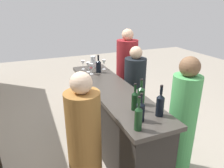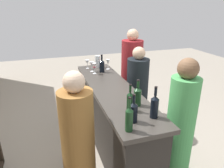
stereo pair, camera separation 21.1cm
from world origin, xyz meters
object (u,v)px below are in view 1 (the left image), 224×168
Objects in this scene: person_center_guest at (182,122)px; person_server_behind at (85,146)px; person_left_guest at (134,93)px; wine_bottle_leftmost_olive_green at (138,117)px; wine_glass_near_center at (91,67)px; person_right_guest at (127,76)px; water_pitcher at (93,62)px; wine_glass_near_right at (88,65)px; wine_bottle_rightmost_olive_green at (141,95)px; wine_bottle_second_right_dark_green at (135,100)px; wine_bottle_far_right_near_black at (98,66)px; wine_bottle_second_left_near_black at (141,111)px; wine_glass_far_left at (83,63)px; wine_glass_near_left at (104,62)px; wine_bottle_center_near_black at (160,104)px.

person_server_behind is at bearing -20.81° from person_center_guest.
person_center_guest reaches higher than person_left_guest.
wine_bottle_leftmost_olive_green is 1.68m from wine_glass_near_center.
person_left_guest is 0.88× the size of person_right_guest.
water_pitcher is 0.14× the size of person_center_guest.
wine_glass_near_right is at bearing 144.68° from water_pitcher.
wine_bottle_rightmost_olive_green is at bearing -178.27° from water_pitcher.
wine_bottle_rightmost_olive_green is at bearing -55.40° from wine_bottle_second_right_dark_green.
wine_bottle_second_right_dark_green is at bearing 176.88° from wine_bottle_far_right_near_black.
wine_bottle_rightmost_olive_green is at bearing -177.74° from wine_bottle_far_right_near_black.
wine_bottle_leftmost_olive_green reaches higher than wine_bottle_second_left_near_black.
wine_bottle_far_right_near_black is 0.33m from wine_glass_far_left.
water_pitcher is 1.86m from person_server_behind.
person_server_behind is at bearing 152.73° from wine_glass_near_left.
wine_glass_far_left is 0.20m from water_pitcher.
wine_bottle_far_right_near_black is at bearing 31.51° from person_right_guest.
water_pitcher reaches higher than wine_glass_near_left.
person_server_behind is (-1.70, 0.65, -0.39)m from water_pitcher.
wine_bottle_rightmost_olive_green is 1.71× the size of wine_glass_near_center.
person_right_guest reaches higher than wine_bottle_second_left_near_black.
person_right_guest reaches higher than wine_bottle_leftmost_olive_green.
wine_bottle_far_right_near_black reaches higher than wine_glass_near_center.
wine_bottle_rightmost_olive_green is 1.03× the size of wine_bottle_far_right_near_black.
wine_bottle_second_right_dark_green reaches higher than wine_bottle_far_right_near_black.
person_center_guest is (-1.53, -0.70, -0.38)m from wine_glass_near_right.
wine_glass_near_center is at bearing 56.43° from person_server_behind.
wine_bottle_rightmost_olive_green is at bearing -32.63° from wine_bottle_leftmost_olive_green.
wine_bottle_second_right_dark_green is 0.21× the size of person_left_guest.
wine_bottle_rightmost_olive_green is 0.19× the size of person_right_guest.
wine_glass_near_left is 0.22m from water_pitcher.
person_right_guest reaches higher than wine_glass_far_left.
wine_bottle_leftmost_olive_green reaches higher than water_pitcher.
water_pitcher is at bearing 5.16° from person_right_guest.
person_left_guest reaches higher than wine_bottle_rightmost_olive_green.
wine_bottle_far_right_near_black is at bearing 179.43° from water_pitcher.
wine_bottle_second_right_dark_green is at bearing -24.79° from person_center_guest.
wine_bottle_rightmost_olive_green is 1.42m from wine_glass_near_left.
person_left_guest is at bearing -17.52° from wine_bottle_center_near_black.
wine_glass_far_left is at bearing -85.17° from person_center_guest.
person_center_guest is at bearing -70.19° from wine_bottle_leftmost_olive_green.
wine_bottle_leftmost_olive_green is 0.91m from person_center_guest.
wine_bottle_center_near_black reaches higher than wine_glass_near_left.
person_center_guest is 1.03× the size of person_server_behind.
wine_bottle_rightmost_olive_green is at bearing -36.04° from person_center_guest.
wine_bottle_second_left_near_black is at bearing -34.41° from person_server_behind.
wine_glass_near_center is at bearing -82.35° from person_center_guest.
person_right_guest reaches higher than wine_bottle_rightmost_olive_green.
wine_bottle_far_right_near_black is at bearing -144.20° from wine_glass_far_left.
wine_glass_far_left is at bearing 9.32° from wine_glass_near_center.
wine_bottle_second_left_near_black is at bearing 149.33° from wine_bottle_rightmost_olive_green.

